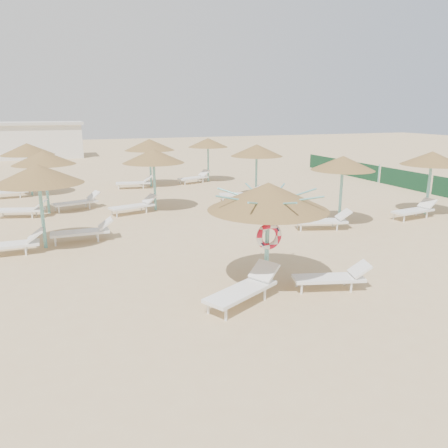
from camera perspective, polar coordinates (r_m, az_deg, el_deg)
name	(u,v)px	position (r m, az deg, el deg)	size (l,w,h in m)	color
ground	(252,286)	(11.19, 3.69, -8.03)	(120.00, 120.00, 0.00)	tan
main_palapa	(268,197)	(10.54, 5.79, 3.55)	(2.95, 2.95, 2.64)	#69B7B2
lounger_main_a	(245,288)	(10.10, 2.76, -8.36)	(2.14, 1.53, 0.76)	white
lounger_main_b	(334,277)	(11.17, 14.12, -6.72)	(1.95, 1.04, 0.68)	white
palapa_field	(172,155)	(20.40, -6.87, 8.94)	(19.18, 14.22, 2.71)	#69B7B2
service_hut	(36,140)	(44.48, -23.37, 10.06)	(8.40, 4.40, 3.25)	silver
windbreak_fence	(404,179)	(26.91, 22.48, 5.43)	(0.08, 19.84, 1.10)	#1C542D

